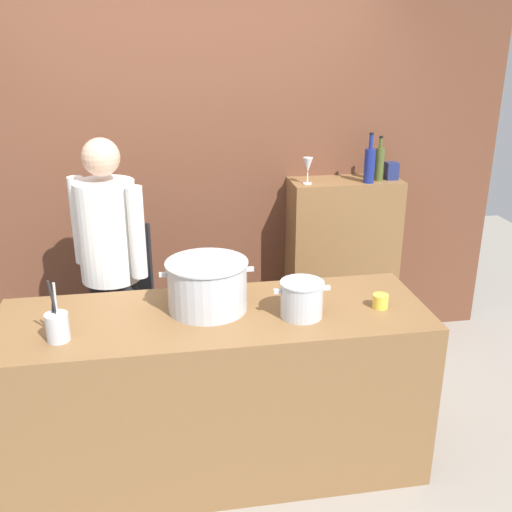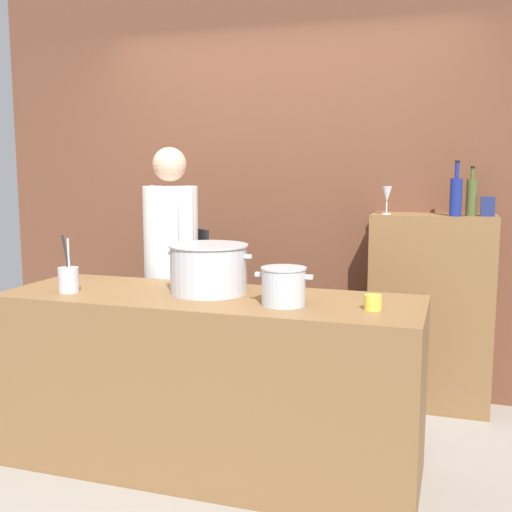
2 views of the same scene
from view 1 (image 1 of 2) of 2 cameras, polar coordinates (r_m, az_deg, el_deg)
The scene contains 13 objects.
ground_plane at distance 3.43m, azimuth -3.63°, elevation -19.14°, with size 8.00×8.00×0.00m, color gray.
brick_back_panel at distance 4.09m, azimuth -6.28°, elevation 10.85°, with size 4.40×0.10×3.00m, color brown.
prep_counter at distance 3.16m, azimuth -3.82°, elevation -12.87°, with size 2.12×0.70×0.90m, color brown.
bar_cabinet at distance 4.31m, azimuth 8.17°, elevation -0.84°, with size 0.76×0.32×1.25m, color brown.
chef at distance 3.54m, azimuth -13.75°, elevation -0.20°, with size 0.45×0.43×1.66m.
stockpot_large at distance 2.93m, azimuth -4.69°, elevation -2.83°, with size 0.46×0.41×0.25m.
stockpot_small at distance 2.87m, azimuth 4.40°, elevation -4.13°, with size 0.28×0.21×0.18m.
utensil_crock at distance 2.80m, azimuth -18.50°, elevation -6.38°, with size 0.10×0.10×0.30m.
butter_jar at distance 3.04m, azimuth 11.83°, elevation -4.26°, with size 0.08×0.08×0.07m, color yellow.
wine_bottle_olive at distance 4.13m, azimuth 11.73°, elevation 8.71°, with size 0.06×0.06×0.30m.
wine_bottle_cobalt at distance 4.05m, azimuth 10.83°, elevation 8.61°, with size 0.07×0.07×0.33m.
wine_glass_tall at distance 3.96m, azimuth 4.99°, elevation 8.58°, with size 0.07×0.07×0.18m.
spice_tin_navy at distance 4.19m, azimuth 12.85°, elevation 7.96°, with size 0.08×0.08×0.12m, color navy.
Camera 1 is at (-0.24, -2.62, 2.20)m, focal length 41.74 mm.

